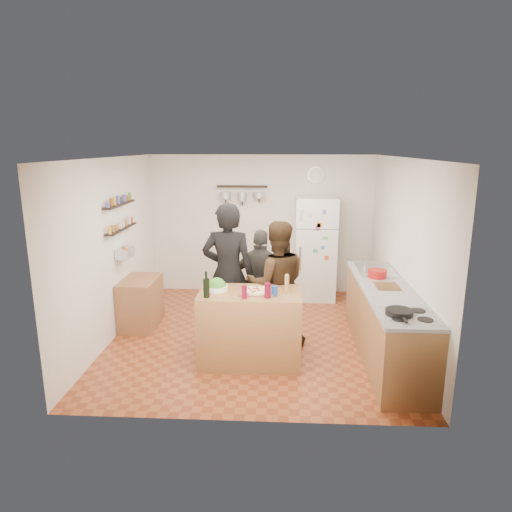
# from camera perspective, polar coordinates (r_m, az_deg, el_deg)

# --- Properties ---
(room_shell) EXTENTS (4.20, 4.20, 4.20)m
(room_shell) POSITION_cam_1_polar(r_m,az_deg,el_deg) (6.64, 0.14, 1.43)
(room_shell) COLOR brown
(room_shell) RESTS_ON ground
(prep_island) EXTENTS (1.25, 0.72, 0.91)m
(prep_island) POSITION_cam_1_polar(r_m,az_deg,el_deg) (5.75, -0.74, -8.84)
(prep_island) COLOR #915A35
(prep_island) RESTS_ON floor
(pizza_board) EXTENTS (0.42, 0.34, 0.02)m
(pizza_board) POSITION_cam_1_polar(r_m,az_deg,el_deg) (5.57, 0.05, -4.51)
(pizza_board) COLOR brown
(pizza_board) RESTS_ON prep_island
(pizza) EXTENTS (0.34, 0.34, 0.02)m
(pizza) POSITION_cam_1_polar(r_m,az_deg,el_deg) (5.56, 0.05, -4.32)
(pizza) COLOR beige
(pizza) RESTS_ON pizza_board
(salad_bowl) EXTENTS (0.29, 0.29, 0.06)m
(salad_bowl) POSITION_cam_1_polar(r_m,az_deg,el_deg) (5.68, -4.97, -4.01)
(salad_bowl) COLOR white
(salad_bowl) RESTS_ON prep_island
(wine_bottle) EXTENTS (0.07, 0.07, 0.22)m
(wine_bottle) POSITION_cam_1_polar(r_m,az_deg,el_deg) (5.41, -6.22, -4.01)
(wine_bottle) COLOR black
(wine_bottle) RESTS_ON prep_island
(wine_glass_near) EXTENTS (0.06, 0.06, 0.15)m
(wine_glass_near) POSITION_cam_1_polar(r_m,az_deg,el_deg) (5.35, -1.47, -4.54)
(wine_glass_near) COLOR #5E081F
(wine_glass_near) RESTS_ON prep_island
(wine_glass_far) EXTENTS (0.07, 0.07, 0.18)m
(wine_glass_far) POSITION_cam_1_polar(r_m,az_deg,el_deg) (5.37, 1.45, -4.33)
(wine_glass_far) COLOR #54071D
(wine_glass_far) RESTS_ON prep_island
(pepper_mill) EXTENTS (0.06, 0.06, 0.18)m
(pepper_mill) POSITION_cam_1_polar(r_m,az_deg,el_deg) (5.61, 3.88, -3.58)
(pepper_mill) COLOR #9F7D42
(pepper_mill) RESTS_ON prep_island
(salt_canister) EXTENTS (0.07, 0.07, 0.12)m
(salt_canister) POSITION_cam_1_polar(r_m,az_deg,el_deg) (5.45, 2.31, -4.38)
(salt_canister) COLOR navy
(salt_canister) RESTS_ON prep_island
(person_left) EXTENTS (0.74, 0.51, 1.94)m
(person_left) POSITION_cam_1_polar(r_m,az_deg,el_deg) (6.17, -3.49, -2.22)
(person_left) COLOR black
(person_left) RESTS_ON floor
(person_center) EXTENTS (0.91, 0.75, 1.70)m
(person_center) POSITION_cam_1_polar(r_m,az_deg,el_deg) (6.12, 2.58, -3.51)
(person_center) COLOR black
(person_center) RESTS_ON floor
(person_back) EXTENTS (0.92, 0.51, 1.49)m
(person_back) POSITION_cam_1_polar(r_m,az_deg,el_deg) (6.64, 0.68, -3.06)
(person_back) COLOR #32302C
(person_back) RESTS_ON floor
(counter_run) EXTENTS (0.63, 2.63, 0.90)m
(counter_run) POSITION_cam_1_polar(r_m,az_deg,el_deg) (6.12, 15.93, -8.04)
(counter_run) COLOR #9E7042
(counter_run) RESTS_ON floor
(stove_top) EXTENTS (0.60, 0.62, 0.02)m
(stove_top) POSITION_cam_1_polar(r_m,az_deg,el_deg) (5.10, 18.57, -7.13)
(stove_top) COLOR white
(stove_top) RESTS_ON counter_run
(skillet) EXTENTS (0.29, 0.29, 0.06)m
(skillet) POSITION_cam_1_polar(r_m,az_deg,el_deg) (5.07, 17.47, -6.71)
(skillet) COLOR black
(skillet) RESTS_ON stove_top
(sink) EXTENTS (0.50, 0.80, 0.03)m
(sink) POSITION_cam_1_polar(r_m,az_deg,el_deg) (6.76, 14.64, -1.72)
(sink) COLOR silver
(sink) RESTS_ON counter_run
(cutting_board) EXTENTS (0.30, 0.40, 0.02)m
(cutting_board) POSITION_cam_1_polar(r_m,az_deg,el_deg) (6.03, 16.08, -3.74)
(cutting_board) COLOR brown
(cutting_board) RESTS_ON counter_run
(red_bowl) EXTENTS (0.25, 0.25, 0.11)m
(red_bowl) POSITION_cam_1_polar(r_m,az_deg,el_deg) (6.37, 14.91, -2.15)
(red_bowl) COLOR #A51412
(red_bowl) RESTS_ON counter_run
(fridge) EXTENTS (0.70, 0.68, 1.80)m
(fridge) POSITION_cam_1_polar(r_m,az_deg,el_deg) (8.06, 7.41, 0.96)
(fridge) COLOR white
(fridge) RESTS_ON floor
(wall_clock) EXTENTS (0.30, 0.03, 0.30)m
(wall_clock) POSITION_cam_1_polar(r_m,az_deg,el_deg) (8.21, 7.51, 10.01)
(wall_clock) COLOR silver
(wall_clock) RESTS_ON back_wall
(spice_shelf_lower) EXTENTS (0.12, 1.00, 0.02)m
(spice_shelf_lower) POSITION_cam_1_polar(r_m,az_deg,el_deg) (6.78, -16.48, 3.28)
(spice_shelf_lower) COLOR black
(spice_shelf_lower) RESTS_ON left_wall
(spice_shelf_upper) EXTENTS (0.12, 1.00, 0.02)m
(spice_shelf_upper) POSITION_cam_1_polar(r_m,az_deg,el_deg) (6.73, -16.68, 6.21)
(spice_shelf_upper) COLOR black
(spice_shelf_upper) RESTS_ON left_wall
(produce_basket) EXTENTS (0.18, 0.35, 0.14)m
(produce_basket) POSITION_cam_1_polar(r_m,az_deg,el_deg) (6.84, -16.05, 0.40)
(produce_basket) COLOR silver
(produce_basket) RESTS_ON left_wall
(side_table) EXTENTS (0.50, 0.80, 0.73)m
(side_table) POSITION_cam_1_polar(r_m,az_deg,el_deg) (7.07, -14.21, -5.67)
(side_table) COLOR #905E3C
(side_table) RESTS_ON floor
(pot_rack) EXTENTS (0.90, 0.04, 0.04)m
(pot_rack) POSITION_cam_1_polar(r_m,az_deg,el_deg) (8.15, -1.75, 8.68)
(pot_rack) COLOR black
(pot_rack) RESTS_ON back_wall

